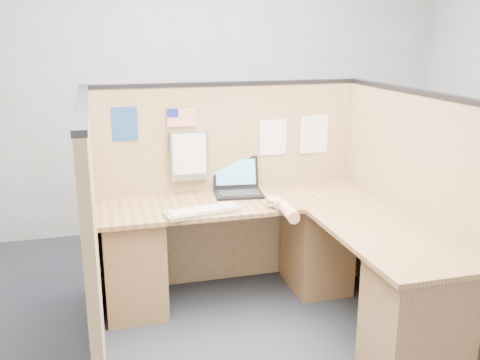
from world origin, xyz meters
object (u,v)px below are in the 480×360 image
object	(u,v)px
keyboard	(202,211)
laptop	(236,185)
l_desk	(282,264)
mouse	(275,204)

from	to	relation	value
keyboard	laptop	bearing A→B (deg)	39.51
l_desk	laptop	xyz separation A→B (m)	(-0.15, 0.59, 0.40)
keyboard	mouse	size ratio (longest dim) A/B	4.38
laptop	mouse	xyz separation A→B (m)	(0.16, -0.40, -0.04)
laptop	keyboard	bearing A→B (deg)	-123.56
mouse	l_desk	bearing A→B (deg)	-92.57
l_desk	laptop	distance (m)	0.73
l_desk	keyboard	distance (m)	0.64
keyboard	mouse	xyz separation A→B (m)	(0.50, 0.00, 0.01)
l_desk	mouse	size ratio (longest dim) A/B	16.67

